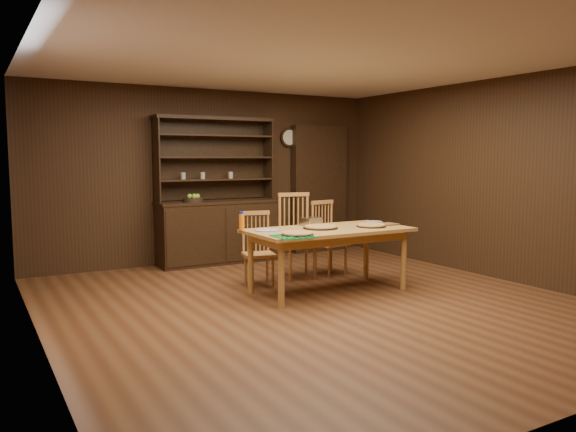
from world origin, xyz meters
TOP-DOWN VIEW (x-y plane):
  - floor at (0.00, 0.00)m, footprint 6.00×6.00m
  - room_shell at (0.00, 0.00)m, footprint 6.00×6.00m
  - china_hutch at (-0.00, 2.75)m, footprint 1.84×0.52m
  - doorway at (1.90, 2.90)m, footprint 1.00×0.18m
  - wall_clock at (1.35, 2.96)m, footprint 0.30×0.05m
  - dining_table at (0.43, 0.42)m, footprint 1.91×0.96m
  - chair_left at (-0.12, 1.19)m, footprint 0.44×0.43m
  - chair_center at (0.52, 1.33)m, footprint 0.53×0.51m
  - chair_right at (1.00, 1.32)m, footprint 0.46×0.45m
  - pizza_left at (-0.18, 0.12)m, footprint 0.35×0.35m
  - pizza_right at (0.96, 0.30)m, footprint 0.36×0.36m
  - pizza_center at (0.34, 0.47)m, footprint 0.41×0.41m
  - cooling_rack at (-0.29, 0.03)m, footprint 0.47×0.47m
  - plate_left at (-0.30, 0.59)m, footprint 0.29×0.29m
  - plate_right at (1.26, 0.64)m, footprint 0.24×0.24m
  - foil_dish at (0.41, 0.78)m, footprint 0.28×0.23m
  - juice_bottle at (-0.52, 0.80)m, footprint 0.06×0.06m
  - pot_holder_a at (1.27, 0.36)m, footprint 0.23×0.23m
  - pot_holder_b at (1.17, 0.48)m, footprint 0.28×0.28m
  - fruit_bowl at (-0.40, 2.69)m, footprint 0.29×0.29m

SIDE VIEW (x-z plane):
  - floor at x=0.00m, z-range 0.00..0.00m
  - chair_left at x=-0.12m, z-range 0.02..0.94m
  - chair_right at x=1.00m, z-range 0.03..1.02m
  - chair_center at x=0.52m, z-range 0.04..1.15m
  - china_hutch at x=0.00m, z-range -0.49..1.68m
  - dining_table at x=0.43m, z-range 0.30..1.05m
  - pot_holder_a at x=1.27m, z-range 0.75..0.77m
  - pot_holder_b at x=1.17m, z-range 0.75..0.77m
  - cooling_rack at x=-0.29m, z-range 0.75..0.77m
  - plate_left at x=-0.30m, z-range 0.75..0.77m
  - plate_right at x=1.26m, z-range 0.75..0.77m
  - pizza_center at x=0.34m, z-range 0.75..0.79m
  - pizza_right at x=0.96m, z-range 0.75..0.79m
  - pizza_left at x=-0.18m, z-range 0.75..0.79m
  - foil_dish at x=0.41m, z-range 0.75..0.85m
  - juice_bottle at x=-0.52m, z-range 0.74..0.96m
  - fruit_bowl at x=-0.40m, z-range 0.92..1.04m
  - doorway at x=1.90m, z-range 0.00..2.10m
  - room_shell at x=0.00m, z-range -1.42..4.58m
  - wall_clock at x=1.35m, z-range 1.75..2.05m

